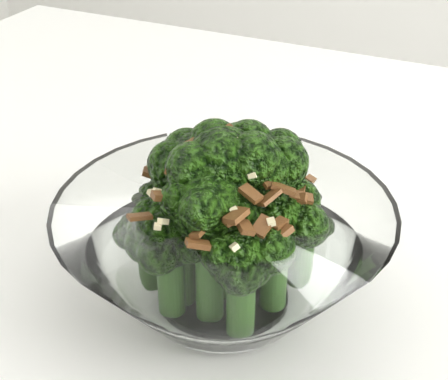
% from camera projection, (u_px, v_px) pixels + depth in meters
% --- Properties ---
extents(table, '(1.25, 0.87, 0.75)m').
position_uv_depth(table, '(365.00, 340.00, 0.50)').
color(table, white).
rests_on(table, ground).
extents(broccoli_dish, '(0.20, 0.20, 0.12)m').
position_uv_depth(broccoli_dish, '(223.00, 242.00, 0.41)').
color(broccoli_dish, white).
rests_on(broccoli_dish, table).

